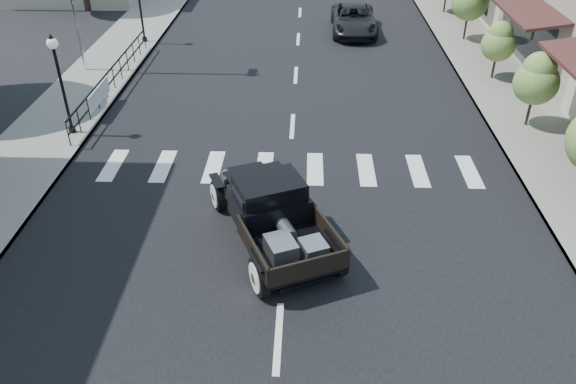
{
  "coord_description": "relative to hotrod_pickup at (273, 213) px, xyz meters",
  "views": [
    {
      "loc": [
        0.5,
        -11.19,
        8.94
      ],
      "look_at": [
        0.05,
        1.11,
        1.0
      ],
      "focal_mm": 35.0,
      "sensor_mm": 36.0,
      "label": 1
    }
  ],
  "objects": [
    {
      "name": "hotrod_pickup",
      "position": [
        0.0,
        0.0,
        0.0
      ],
      "size": [
        4.14,
        5.53,
        1.74
      ],
      "primitive_type": null,
      "rotation": [
        0.0,
        0.0,
        0.41
      ],
      "color": "black",
      "rests_on": "ground"
    },
    {
      "name": "lamp_post_b",
      "position": [
        -7.3,
        5.66,
        0.99
      ],
      "size": [
        0.36,
        0.36,
        3.43
      ],
      "primitive_type": null,
      "color": "black",
      "rests_on": "sidewalk_left"
    },
    {
      "name": "small_tree_b",
      "position": [
        8.6,
        6.83,
        0.55
      ],
      "size": [
        1.52,
        1.52,
        2.53
      ],
      "primitive_type": null,
      "color": "olive",
      "rests_on": "sidewalk_right"
    },
    {
      "name": "road",
      "position": [
        0.3,
        14.66,
        -0.86
      ],
      "size": [
        14.0,
        80.0,
        0.02
      ],
      "primitive_type": "cube",
      "color": "black",
      "rests_on": "ground"
    },
    {
      "name": "banner",
      "position": [
        -6.92,
        7.66,
        -0.42
      ],
      "size": [
        0.04,
        2.2,
        0.6
      ],
      "primitive_type": null,
      "color": "silver",
      "rests_on": "sidewalk_left"
    },
    {
      "name": "sidewalk_right",
      "position": [
        8.8,
        14.66,
        -0.79
      ],
      "size": [
        3.0,
        80.0,
        0.15
      ],
      "primitive_type": "cube",
      "color": "gray",
      "rests_on": "ground"
    },
    {
      "name": "road_markings",
      "position": [
        0.3,
        9.66,
        -0.87
      ],
      "size": [
        12.0,
        60.0,
        0.06
      ],
      "primitive_type": null,
      "color": "silver",
      "rests_on": "ground"
    },
    {
      "name": "railing",
      "position": [
        -7.0,
        9.66,
        -0.22
      ],
      "size": [
        0.08,
        10.0,
        1.0
      ],
      "primitive_type": null,
      "color": "black",
      "rests_on": "sidewalk_left"
    },
    {
      "name": "sidewalk_left",
      "position": [
        -8.2,
        14.66,
        -0.79
      ],
      "size": [
        3.0,
        80.0,
        0.15
      ],
      "primitive_type": "cube",
      "color": "gray",
      "rests_on": "ground"
    },
    {
      "name": "second_car",
      "position": [
        3.16,
        17.9,
        -0.2
      ],
      "size": [
        2.25,
        4.86,
        1.35
      ],
      "primitive_type": "imported",
      "rotation": [
        0.0,
        0.0,
        -0.0
      ],
      "color": "black",
      "rests_on": "ground"
    },
    {
      "name": "lamp_post_c",
      "position": [
        -7.3,
        15.66,
        0.99
      ],
      "size": [
        0.36,
        0.36,
        3.43
      ],
      "primitive_type": null,
      "color": "black",
      "rests_on": "sidewalk_left"
    },
    {
      "name": "small_tree_d",
      "position": [
        8.6,
        16.57,
        0.74
      ],
      "size": [
        1.75,
        1.75,
        2.92
      ],
      "primitive_type": null,
      "color": "olive",
      "rests_on": "sidewalk_right"
    },
    {
      "name": "ground",
      "position": [
        0.3,
        -0.34,
        -0.87
      ],
      "size": [
        120.0,
        120.0,
        0.0
      ],
      "primitive_type": "plane",
      "color": "black",
      "rests_on": "ground"
    },
    {
      "name": "small_tree_c",
      "position": [
        8.6,
        11.34,
        0.43
      ],
      "size": [
        1.38,
        1.38,
        2.3
      ],
      "primitive_type": null,
      "color": "olive",
      "rests_on": "sidewalk_right"
    }
  ]
}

